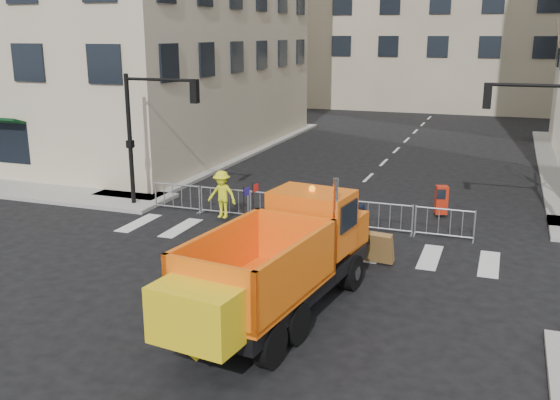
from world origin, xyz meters
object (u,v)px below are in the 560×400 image
(plow_truck, at_px, (278,261))
(newspaper_box, at_px, (441,200))
(cop_c, at_px, (351,232))
(cop_a, at_px, (360,227))
(worker, at_px, (222,194))
(cop_b, at_px, (315,221))

(plow_truck, distance_m, newspaper_box, 10.92)
(cop_c, bearing_deg, newspaper_box, -156.66)
(cop_a, distance_m, worker, 5.83)
(cop_b, xyz_separation_m, worker, (-4.21, 1.82, 0.07))
(plow_truck, distance_m, worker, 8.64)
(cop_b, distance_m, cop_c, 1.32)
(cop_c, bearing_deg, plow_truck, 38.82)
(cop_a, relative_size, cop_c, 1.01)
(cop_a, xyz_separation_m, cop_c, (-0.15, -0.61, -0.01))
(cop_a, xyz_separation_m, worker, (-5.64, 1.45, 0.24))
(newspaper_box, bearing_deg, worker, -173.54)
(plow_truck, xyz_separation_m, cop_b, (-0.68, 5.29, -0.55))
(cop_c, bearing_deg, worker, -64.91)
(plow_truck, xyz_separation_m, worker, (-4.89, 7.11, -0.48))
(cop_b, height_order, cop_c, cop_b)
(plow_truck, relative_size, cop_a, 5.60)
(cop_a, bearing_deg, newspaper_box, -120.73)
(cop_a, distance_m, cop_c, 0.63)
(plow_truck, bearing_deg, cop_a, 0.02)
(cop_c, bearing_deg, cop_a, -147.69)
(cop_c, bearing_deg, cop_b, -54.82)
(cop_b, height_order, newspaper_box, cop_b)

